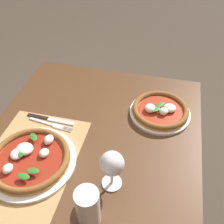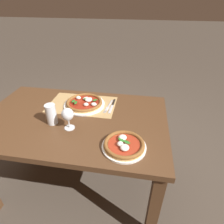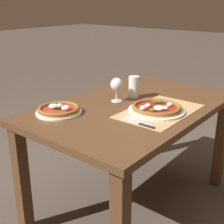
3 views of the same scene
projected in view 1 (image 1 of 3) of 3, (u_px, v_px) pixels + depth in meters
The scene contains 8 objects.
dining_table at pixel (78, 196), 0.97m from camera, with size 1.36×0.85×0.74m.
paper_placemat at pixel (26, 167), 0.94m from camera, with size 0.54×0.33×0.00m, color #A88451.
pizza_near at pixel (30, 159), 0.94m from camera, with size 0.33×0.33×0.05m.
pizza_far at pixel (160, 111), 1.13m from camera, with size 0.26×0.26×0.05m.
wine_glass at pixel (112, 165), 0.82m from camera, with size 0.08×0.08×0.16m.
pint_glass at pixel (88, 208), 0.76m from camera, with size 0.07×0.07×0.15m.
fork at pixel (51, 124), 1.09m from camera, with size 0.04×0.20×0.00m.
knife at pixel (51, 119), 1.12m from camera, with size 0.03×0.22×0.01m.
Camera 1 is at (0.46, 0.24, 1.53)m, focal length 42.00 mm.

